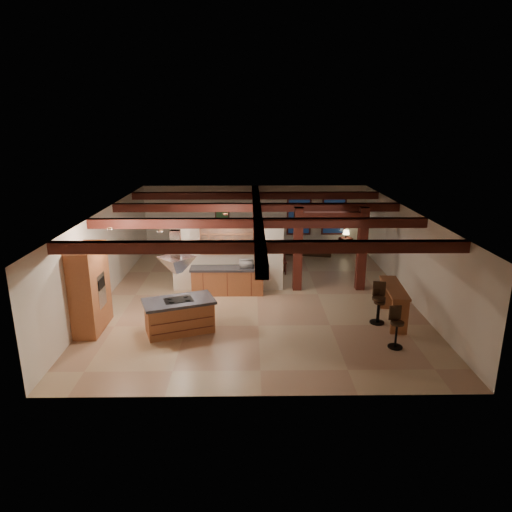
{
  "coord_description": "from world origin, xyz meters",
  "views": [
    {
      "loc": [
        -0.23,
        -14.49,
        5.6
      ],
      "look_at": [
        -0.03,
        0.5,
        1.22
      ],
      "focal_mm": 32.0,
      "sensor_mm": 36.0,
      "label": 1
    }
  ],
  "objects": [
    {
      "name": "ground",
      "position": [
        0.0,
        0.0,
        0.0
      ],
      "size": [
        12.0,
        12.0,
        0.0
      ],
      "primitive_type": "plane",
      "color": "tan",
      "rests_on": "ground"
    },
    {
      "name": "dining_table",
      "position": [
        0.15,
        2.95,
        0.32
      ],
      "size": [
        2.06,
        1.66,
        0.64
      ],
      "primitive_type": "imported",
      "rotation": [
        0.0,
        0.0,
        0.42
      ],
      "color": "#422010",
      "rests_on": "ground"
    },
    {
      "name": "recessed_cans",
      "position": [
        -2.53,
        -1.93,
        2.87
      ],
      "size": [
        3.16,
        2.46,
        0.03
      ],
      "color": "silver",
      "rests_on": "room_walls"
    },
    {
      "name": "kitchen_island",
      "position": [
        -2.2,
        -2.81,
        0.48
      ],
      "size": [
        2.15,
        1.61,
        0.95
      ],
      "color": "brown",
      "rests_on": "ground"
    },
    {
      "name": "bar_stool_b",
      "position": [
        3.47,
        -2.3,
        0.62
      ],
      "size": [
        0.43,
        0.45,
        1.21
      ],
      "color": "black",
      "rests_on": "ground"
    },
    {
      "name": "side_table",
      "position": [
        4.12,
        5.54,
        0.3
      ],
      "size": [
        0.61,
        0.61,
        0.59
      ],
      "primitive_type": "cube",
      "rotation": [
        0.0,
        0.0,
        0.36
      ],
      "color": "#441611",
      "rests_on": "ground"
    },
    {
      "name": "timber_posts",
      "position": [
        2.5,
        0.5,
        1.76
      ],
      "size": [
        2.5,
        0.3,
        2.9
      ],
      "color": "#441611",
      "rests_on": "ground"
    },
    {
      "name": "back_windows",
      "position": [
        2.8,
        5.93,
        1.5
      ],
      "size": [
        2.7,
        0.07,
        1.7
      ],
      "color": "#441611",
      "rests_on": "room_walls"
    },
    {
      "name": "upper_display_cabinet",
      "position": [
        -1.0,
        0.31,
        1.85
      ],
      "size": [
        1.8,
        0.36,
        0.95
      ],
      "color": "brown",
      "rests_on": "partition_wall"
    },
    {
      "name": "room_walls",
      "position": [
        0.0,
        0.0,
        1.78
      ],
      "size": [
        12.0,
        12.0,
        12.0
      ],
      "color": "silver",
      "rests_on": "ground"
    },
    {
      "name": "partition_wall",
      "position": [
        -1.0,
        0.5,
        1.1
      ],
      "size": [
        3.8,
        0.18,
        2.2
      ],
      "primitive_type": "cube",
      "color": "silver",
      "rests_on": "ground"
    },
    {
      "name": "dining_chairs",
      "position": [
        0.15,
        2.95,
        0.64
      ],
      "size": [
        2.03,
        2.03,
        1.26
      ],
      "color": "#441611",
      "rests_on": "ground"
    },
    {
      "name": "bar_counter",
      "position": [
        3.94,
        -2.16,
        0.71
      ],
      "size": [
        0.68,
        2.05,
        1.05
      ],
      "color": "brown",
      "rests_on": "ground"
    },
    {
      "name": "microwave",
      "position": [
        -0.37,
        0.11,
        1.06
      ],
      "size": [
        0.46,
        0.31,
        0.25
      ],
      "primitive_type": "imported",
      "rotation": [
        0.0,
        0.0,
        3.12
      ],
      "color": "silver",
      "rests_on": "back_counter"
    },
    {
      "name": "table_lamp",
      "position": [
        4.12,
        5.54,
        0.84
      ],
      "size": [
        0.3,
        0.3,
        0.35
      ],
      "color": "black",
      "rests_on": "side_table"
    },
    {
      "name": "ceiling_beams",
      "position": [
        0.0,
        0.0,
        2.76
      ],
      "size": [
        10.0,
        12.0,
        0.28
      ],
      "color": "#441611",
      "rests_on": "room_walls"
    },
    {
      "name": "bar_stool_a",
      "position": [
        3.52,
        -3.81,
        0.56
      ],
      "size": [
        0.38,
        0.4,
        1.1
      ],
      "color": "black",
      "rests_on": "ground"
    },
    {
      "name": "sofa",
      "position": [
        2.29,
        5.0,
        0.32
      ],
      "size": [
        2.31,
        1.27,
        0.64
      ],
      "primitive_type": "imported",
      "rotation": [
        0.0,
        0.0,
        2.94
      ],
      "color": "black",
      "rests_on": "ground"
    },
    {
      "name": "range_hood",
      "position": [
        -2.2,
        -2.81,
        1.78
      ],
      "size": [
        1.1,
        1.1,
        1.4
      ],
      "color": "silver",
      "rests_on": "room_walls"
    },
    {
      "name": "bar_stool_c",
      "position": [
        3.49,
        -2.29,
        0.52
      ],
      "size": [
        0.36,
        0.37,
        1.02
      ],
      "color": "black",
      "rests_on": "ground"
    },
    {
      "name": "back_counter",
      "position": [
        -1.0,
        0.11,
        0.48
      ],
      "size": [
        2.5,
        0.66,
        0.94
      ],
      "color": "brown",
      "rests_on": "ground"
    },
    {
      "name": "framed_art",
      "position": [
        -1.5,
        5.94,
        1.7
      ],
      "size": [
        0.65,
        0.05,
        0.85
      ],
      "color": "#441611",
      "rests_on": "room_walls"
    },
    {
      "name": "pantry_cabinet",
      "position": [
        -4.67,
        -2.6,
        1.2
      ],
      "size": [
        0.67,
        1.6,
        2.4
      ],
      "color": "brown",
      "rests_on": "ground"
    }
  ]
}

